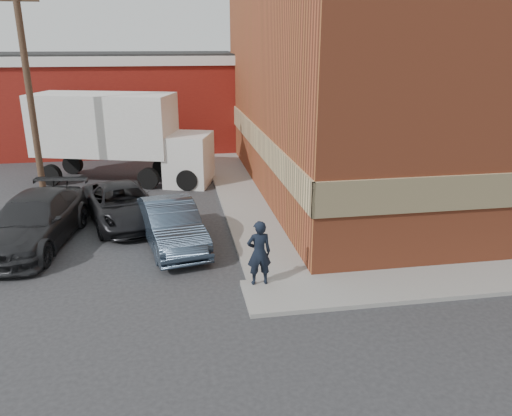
{
  "coord_description": "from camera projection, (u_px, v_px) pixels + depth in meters",
  "views": [
    {
      "loc": [
        -2.12,
        -12.07,
        6.29
      ],
      "look_at": [
        0.2,
        1.53,
        1.65
      ],
      "focal_mm": 35.0,
      "sensor_mm": 36.0,
      "label": 1
    }
  ],
  "objects": [
    {
      "name": "warehouse",
      "position": [
        105.0,
        100.0,
        30.45
      ],
      "size": [
        16.3,
        8.3,
        5.6
      ],
      "color": "maroon",
      "rests_on": "ground"
    },
    {
      "name": "sedan",
      "position": [
        172.0,
        224.0,
        15.85
      ],
      "size": [
        2.4,
        4.67,
        1.47
      ],
      "primitive_type": "imported",
      "rotation": [
        0.0,
        0.0,
        0.2
      ],
      "color": "#324154",
      "rests_on": "ground"
    },
    {
      "name": "sidewalk_west",
      "position": [
        237.0,
        188.0,
        22.1
      ],
      "size": [
        1.8,
        18.0,
        0.12
      ],
      "primitive_type": "cube",
      "color": "gray",
      "rests_on": "ground"
    },
    {
      "name": "ground",
      "position": [
        258.0,
        283.0,
        13.62
      ],
      "size": [
        90.0,
        90.0,
        0.0
      ],
      "primitive_type": "plane",
      "color": "#28282B",
      "rests_on": "ground"
    },
    {
      "name": "utility_pole",
      "position": [
        28.0,
        82.0,
        19.32
      ],
      "size": [
        2.0,
        0.26,
        9.0
      ],
      "color": "#513928",
      "rests_on": "ground"
    },
    {
      "name": "man",
      "position": [
        259.0,
        253.0,
        13.06
      ],
      "size": [
        0.66,
        0.44,
        1.78
      ],
      "primitive_type": "imported",
      "rotation": [
        0.0,
        0.0,
        3.17
      ],
      "color": "black",
      "rests_on": "sidewalk_south"
    },
    {
      "name": "brick_building",
      "position": [
        413.0,
        79.0,
        21.88
      ],
      "size": [
        14.25,
        18.25,
        9.36
      ],
      "color": "#A3472A",
      "rests_on": "ground"
    },
    {
      "name": "box_truck",
      "position": [
        121.0,
        132.0,
        22.7
      ],
      "size": [
        8.51,
        4.71,
        4.03
      ],
      "rotation": [
        0.0,
        0.0,
        -0.3
      ],
      "color": "white",
      "rests_on": "ground"
    },
    {
      "name": "suv_b",
      "position": [
        34.0,
        221.0,
        15.94
      ],
      "size": [
        3.09,
        5.81,
        1.6
      ],
      "primitive_type": "imported",
      "rotation": [
        0.0,
        0.0,
        -0.16
      ],
      "color": "#252527",
      "rests_on": "ground"
    },
    {
      "name": "suv_a",
      "position": [
        122.0,
        204.0,
        17.97
      ],
      "size": [
        3.63,
        5.37,
        1.37
      ],
      "primitive_type": "imported",
      "rotation": [
        0.0,
        0.0,
        0.3
      ],
      "color": "black",
      "rests_on": "ground"
    }
  ]
}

